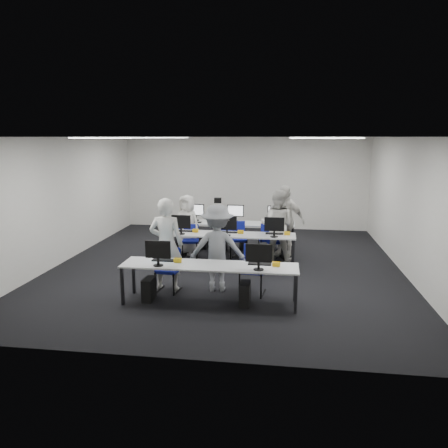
# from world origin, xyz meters

# --- Properties ---
(room) EXTENTS (9.00, 9.02, 3.00)m
(room) POSITION_xyz_m (0.00, 0.00, 1.50)
(room) COLOR black
(room) RESTS_ON ground
(ceiling_panels) EXTENTS (5.20, 4.60, 0.02)m
(ceiling_panels) POSITION_xyz_m (0.00, 0.00, 2.98)
(ceiling_panels) COLOR white
(ceiling_panels) RESTS_ON room
(desk_front) EXTENTS (3.20, 0.70, 0.73)m
(desk_front) POSITION_xyz_m (0.00, -2.40, 0.68)
(desk_front) COLOR silver
(desk_front) RESTS_ON ground
(desk_mid) EXTENTS (3.20, 0.70, 0.73)m
(desk_mid) POSITION_xyz_m (0.00, 0.20, 0.68)
(desk_mid) COLOR silver
(desk_mid) RESTS_ON ground
(desk_back) EXTENTS (3.20, 0.70, 0.73)m
(desk_back) POSITION_xyz_m (0.00, 1.60, 0.68)
(desk_back) COLOR silver
(desk_back) RESTS_ON ground
(equipment_front) EXTENTS (2.51, 0.41, 1.19)m
(equipment_front) POSITION_xyz_m (-0.19, -2.42, 0.36)
(equipment_front) COLOR #0B5A94
(equipment_front) RESTS_ON desk_front
(equipment_mid) EXTENTS (2.91, 0.41, 1.19)m
(equipment_mid) POSITION_xyz_m (-0.19, 0.18, 0.36)
(equipment_mid) COLOR white
(equipment_mid) RESTS_ON desk_mid
(equipment_back) EXTENTS (2.91, 0.41, 1.19)m
(equipment_back) POSITION_xyz_m (0.19, 1.62, 0.36)
(equipment_back) COLOR white
(equipment_back) RESTS_ON desk_back
(chair_0) EXTENTS (0.46, 0.49, 0.85)m
(chair_0) POSITION_xyz_m (-0.91, -1.89, 0.27)
(chair_0) COLOR navy
(chair_0) RESTS_ON ground
(chair_1) EXTENTS (0.52, 0.55, 0.94)m
(chair_1) POSITION_xyz_m (0.74, -1.79, 0.30)
(chair_1) COLOR navy
(chair_1) RESTS_ON ground
(chair_2) EXTENTS (0.44, 0.47, 0.81)m
(chair_2) POSITION_xyz_m (-1.02, 0.66, 0.26)
(chair_2) COLOR navy
(chair_2) RESTS_ON ground
(chair_3) EXTENTS (0.52, 0.55, 0.88)m
(chair_3) POSITION_xyz_m (0.16, 0.85, 0.28)
(chair_3) COLOR navy
(chair_3) RESTS_ON ground
(chair_4) EXTENTS (0.53, 0.56, 0.86)m
(chair_4) POSITION_xyz_m (1.11, 0.81, 0.27)
(chair_4) COLOR navy
(chair_4) RESTS_ON ground
(chair_5) EXTENTS (0.46, 0.49, 0.85)m
(chair_5) POSITION_xyz_m (-1.25, 1.11, 0.27)
(chair_5) COLOR navy
(chair_5) RESTS_ON ground
(chair_6) EXTENTS (0.56, 0.59, 0.88)m
(chair_6) POSITION_xyz_m (-0.06, 0.99, 0.28)
(chair_6) COLOR navy
(chair_6) RESTS_ON ground
(chair_7) EXTENTS (0.52, 0.55, 0.90)m
(chair_7) POSITION_xyz_m (0.92, 0.95, 0.28)
(chair_7) COLOR navy
(chair_7) RESTS_ON ground
(handbag) EXTENTS (0.46, 0.37, 0.32)m
(handbag) POSITION_xyz_m (-1.45, 0.17, 0.89)
(handbag) COLOR #9A844F
(handbag) RESTS_ON desk_mid
(student_0) EXTENTS (0.68, 0.45, 1.85)m
(student_0) POSITION_xyz_m (-0.97, -1.77, 0.92)
(student_0) COLOR #B8B5AD
(student_0) RESTS_ON ground
(student_1) EXTENTS (0.97, 0.83, 1.75)m
(student_1) POSITION_xyz_m (1.16, 0.69, 0.87)
(student_1) COLOR #B8B5AD
(student_1) RESTS_ON ground
(student_2) EXTENTS (0.88, 0.73, 1.54)m
(student_2) POSITION_xyz_m (-1.17, 0.96, 0.77)
(student_2) COLOR #B8B5AD
(student_2) RESTS_ON ground
(student_3) EXTENTS (1.15, 0.77, 1.82)m
(student_3) POSITION_xyz_m (1.32, 1.12, 0.91)
(student_3) COLOR #B8B5AD
(student_3) RESTS_ON ground
(photographer) EXTENTS (1.16, 0.73, 1.72)m
(photographer) POSITION_xyz_m (0.04, -1.70, 0.86)
(photographer) COLOR slate
(photographer) RESTS_ON ground
(dslr_camera) EXTENTS (0.15, 0.19, 0.10)m
(dslr_camera) POSITION_xyz_m (0.02, -1.52, 1.78)
(dslr_camera) COLOR black
(dslr_camera) RESTS_ON photographer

